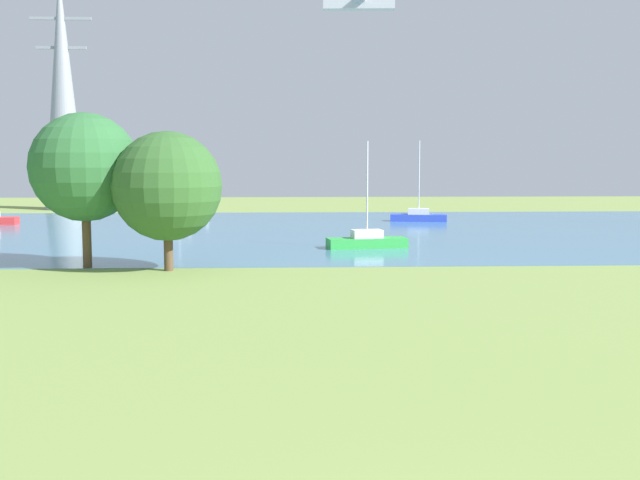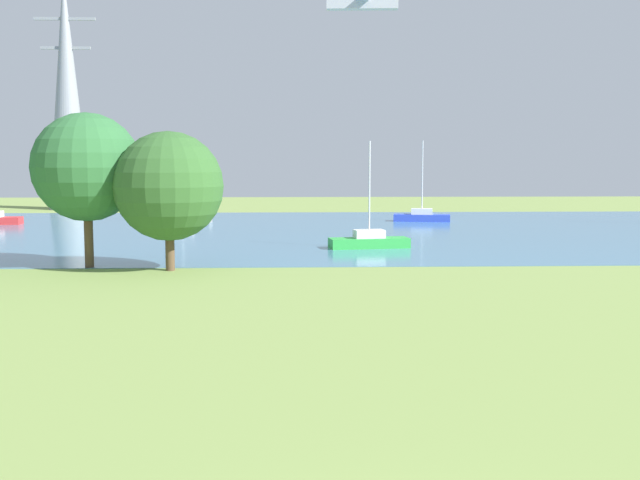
# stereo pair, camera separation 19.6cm
# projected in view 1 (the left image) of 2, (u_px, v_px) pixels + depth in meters

# --- Properties ---
(ground_plane) EXTENTS (160.00, 160.00, 0.00)m
(ground_plane) POSITION_uv_depth(u_px,v_px,m) (332.00, 295.00, 31.01)
(ground_plane) COLOR #7F994C
(water_surface) EXTENTS (140.00, 40.00, 0.02)m
(water_surface) POSITION_uv_depth(u_px,v_px,m) (309.00, 231.00, 58.83)
(water_surface) COLOR teal
(water_surface) RESTS_ON ground
(sailboat_blue) EXTENTS (5.00, 2.37, 6.92)m
(sailboat_blue) POSITION_uv_depth(u_px,v_px,m) (419.00, 216.00, 67.46)
(sailboat_blue) COLOR blue
(sailboat_blue) RESTS_ON water_surface
(sailboat_green) EXTENTS (4.97, 2.21, 6.42)m
(sailboat_green) POSITION_uv_depth(u_px,v_px,m) (367.00, 241.00, 47.31)
(sailboat_green) COLOR green
(sailboat_green) RESTS_ON water_surface
(sailboat_gray) EXTENTS (4.92, 1.95, 7.34)m
(sailboat_gray) POSITION_uv_depth(u_px,v_px,m) (179.00, 217.00, 65.89)
(sailboat_gray) COLOR gray
(sailboat_gray) RESTS_ON water_surface
(tree_west_near) EXTENTS (5.34, 5.34, 7.65)m
(tree_west_near) POSITION_uv_depth(u_px,v_px,m) (85.00, 167.00, 38.29)
(tree_west_near) COLOR brown
(tree_west_near) RESTS_ON ground
(tree_mid_shore) EXTENTS (5.26, 5.26, 6.71)m
(tree_mid_shore) POSITION_uv_depth(u_px,v_px,m) (167.00, 186.00, 37.39)
(tree_mid_shore) COLOR brown
(tree_mid_shore) RESTS_ON ground
(electricity_pylon) EXTENTS (6.40, 4.40, 24.99)m
(electricity_pylon) POSITION_uv_depth(u_px,v_px,m) (63.00, 91.00, 82.51)
(electricity_pylon) COLOR gray
(electricity_pylon) RESTS_ON ground
(light_aircraft) EXTENTS (6.46, 8.46, 2.10)m
(light_aircraft) POSITION_uv_depth(u_px,v_px,m) (358.00, 3.00, 70.09)
(light_aircraft) COLOR silver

